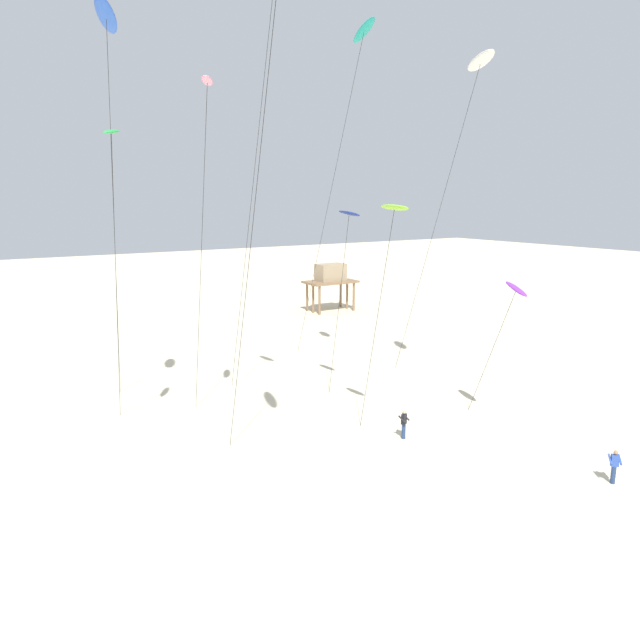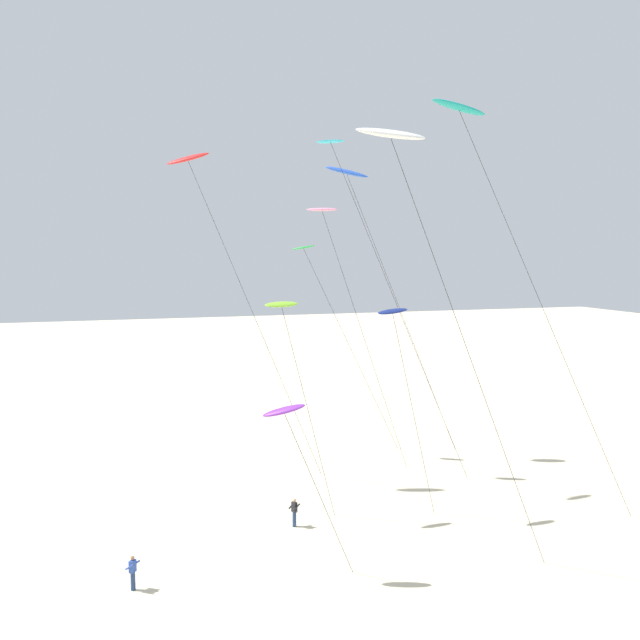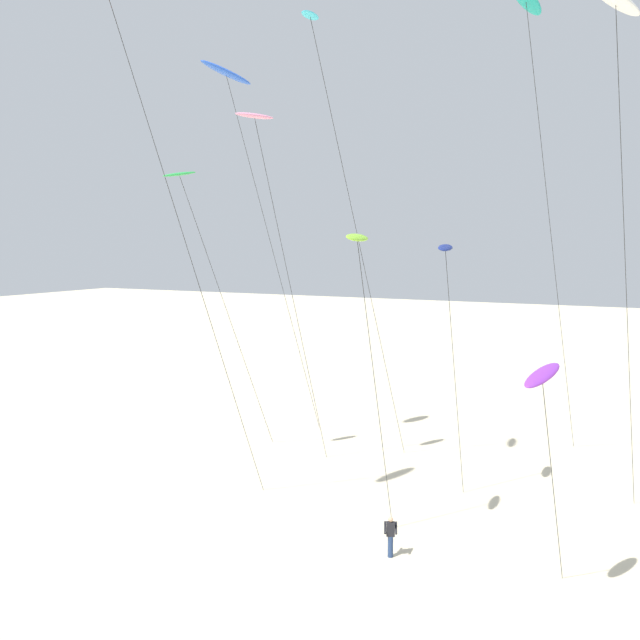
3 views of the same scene
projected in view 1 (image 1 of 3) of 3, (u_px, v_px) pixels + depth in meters
name	position (u px, v px, depth m)	size (l,w,h in m)	color
ground_plane	(502.00, 499.00, 25.42)	(260.00, 260.00, 0.00)	beige
kite_navy	(349.00, 217.00, 34.44)	(0.76, 3.73, 12.65)	navy
kite_teal	(363.00, 35.00, 35.74)	(2.28, 12.83, 24.20)	teal
kite_lime	(394.00, 212.00, 28.32)	(0.79, 4.16, 13.05)	#8CD833
kite_white	(480.00, 63.00, 33.56)	(2.22, 9.96, 21.75)	white
kite_cyan	(270.00, 20.00, 28.08)	(1.74, 10.78, 23.13)	#33BFE0
kite_green	(112.00, 145.00, 25.53)	(1.71, 8.55, 16.39)	green
kite_purple	(516.00, 290.00, 31.56)	(1.25, 4.46, 8.77)	purple
kite_blue	(106.00, 19.00, 27.16)	(2.26, 10.67, 22.49)	blue
kite_pink	(207.00, 89.00, 27.25)	(1.58, 7.41, 18.91)	pink
kite_flyer_nearest	(614.00, 466.00, 26.67)	(0.73, 0.73, 1.67)	navy
kite_flyer_middle	(404.00, 424.00, 31.71)	(0.68, 0.66, 1.67)	navy
stilt_house	(331.00, 277.00, 67.76)	(6.13, 3.52, 5.70)	#846647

